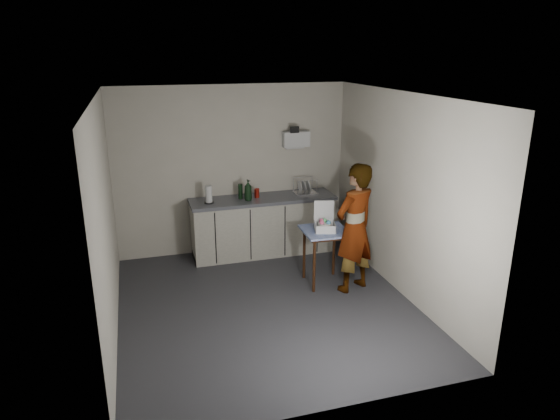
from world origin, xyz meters
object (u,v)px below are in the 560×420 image
object	(u,v)px
kitchen_counter	(263,227)
soda_can	(257,193)
bakery_box	(325,224)
dish_rack	(305,190)
standing_man	(355,228)
paper_towel	(209,195)
side_table	(325,237)
dark_bottle	(240,191)
soap_bottle	(248,190)

from	to	relation	value
kitchen_counter	soda_can	bearing A→B (deg)	157.39
bakery_box	dish_rack	bearing A→B (deg)	97.01
dish_rack	standing_man	bearing A→B (deg)	-85.19
paper_towel	dish_rack	world-z (taller)	paper_towel
kitchen_counter	dish_rack	size ratio (longest dim) A/B	6.42
kitchen_counter	bakery_box	distance (m)	1.46
soda_can	bakery_box	distance (m)	1.46
side_table	standing_man	size ratio (longest dim) A/B	0.45
paper_towel	standing_man	bearing A→B (deg)	-42.25
dark_bottle	paper_towel	xyz separation A→B (m)	(-0.50, -0.09, 0.01)
soap_bottle	soda_can	xyz separation A→B (m)	(0.16, 0.10, -0.09)
side_table	standing_man	xyz separation A→B (m)	(0.30, -0.27, 0.19)
standing_man	dark_bottle	world-z (taller)	standing_man
standing_man	dark_bottle	xyz separation A→B (m)	(-1.17, 1.60, 0.16)
dark_bottle	bakery_box	distance (m)	1.60
soap_bottle	dark_bottle	world-z (taller)	soap_bottle
standing_man	soda_can	bearing A→B (deg)	-83.43
dark_bottle	paper_towel	size ratio (longest dim) A/B	0.87
kitchen_counter	standing_man	xyz separation A→B (m)	(0.83, -1.56, 0.44)
paper_towel	soap_bottle	bearing A→B (deg)	-2.61
standing_man	dish_rack	size ratio (longest dim) A/B	4.96
side_table	dark_bottle	bearing A→B (deg)	125.00
paper_towel	bakery_box	world-z (taller)	paper_towel
soda_can	paper_towel	size ratio (longest dim) A/B	0.54
kitchen_counter	paper_towel	world-z (taller)	paper_towel
soda_can	dark_bottle	world-z (taller)	dark_bottle
side_table	paper_towel	distance (m)	1.88
soda_can	kitchen_counter	bearing A→B (deg)	-22.61
dish_rack	bakery_box	xyz separation A→B (m)	(-0.18, -1.33, -0.10)
standing_man	bakery_box	distance (m)	0.41
side_table	dark_bottle	distance (m)	1.63
dish_rack	bakery_box	bearing A→B (deg)	-97.67
soap_bottle	dish_rack	size ratio (longest dim) A/B	0.90
soap_bottle	soda_can	distance (m)	0.21
dark_bottle	soap_bottle	bearing A→B (deg)	-51.22
kitchen_counter	side_table	xyz separation A→B (m)	(0.53, -1.28, 0.25)
paper_towel	dish_rack	size ratio (longest dim) A/B	0.75
dish_rack	side_table	bearing A→B (deg)	-97.12
soap_bottle	paper_towel	distance (m)	0.59
kitchen_counter	dish_rack	xyz separation A→B (m)	(0.70, 0.04, 0.54)
soap_bottle	bakery_box	size ratio (longest dim) A/B	0.84
kitchen_counter	dark_bottle	bearing A→B (deg)	172.01
bakery_box	soda_can	bearing A→B (deg)	129.06
kitchen_counter	side_table	bearing A→B (deg)	-67.60
dark_bottle	bakery_box	size ratio (longest dim) A/B	0.61
kitchen_counter	bakery_box	size ratio (longest dim) A/B	5.94
paper_towel	bakery_box	xyz separation A→B (m)	(1.35, -1.25, -0.17)
soda_can	dark_bottle	xyz separation A→B (m)	(-0.25, 0.01, 0.04)
soda_can	bakery_box	world-z (taller)	bakery_box
side_table	soap_bottle	xyz separation A→B (m)	(-0.77, 1.22, 0.39)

